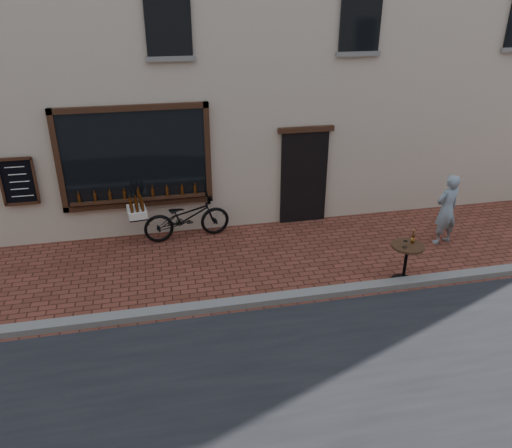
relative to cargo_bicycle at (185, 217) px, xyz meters
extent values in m
plane|color=#5A2A1D|center=(0.94, -3.11, -0.52)|extent=(90.00, 90.00, 0.00)
cube|color=slate|center=(0.94, -2.91, -0.46)|extent=(90.00, 0.25, 0.12)
cube|color=black|center=(-0.96, 0.34, 1.33)|extent=(3.00, 0.06, 2.00)
cube|color=black|center=(-0.96, 0.32, 2.39)|extent=(3.24, 0.10, 0.12)
cube|color=black|center=(-0.96, 0.32, 0.27)|extent=(3.24, 0.10, 0.12)
cube|color=black|center=(-2.52, 0.32, 1.33)|extent=(0.12, 0.10, 2.24)
cube|color=black|center=(0.60, 0.32, 1.33)|extent=(0.12, 0.10, 2.24)
cube|color=black|center=(-0.96, 0.27, 0.40)|extent=(2.90, 0.16, 0.05)
cube|color=black|center=(2.84, 0.35, 0.58)|extent=(1.10, 0.10, 2.20)
cube|color=black|center=(2.84, 0.32, 1.74)|extent=(1.30, 0.10, 0.12)
cube|color=black|center=(-3.36, 0.33, 0.98)|extent=(0.62, 0.04, 0.92)
cylinder|color=#3D1C07|center=(-2.21, 0.27, 0.52)|extent=(0.06, 0.06, 0.19)
cylinder|color=#3D1C07|center=(-1.89, 0.27, 0.52)|extent=(0.06, 0.06, 0.19)
cylinder|color=#3D1C07|center=(-1.58, 0.27, 0.52)|extent=(0.06, 0.06, 0.19)
cylinder|color=#3D1C07|center=(-1.27, 0.27, 0.52)|extent=(0.06, 0.06, 0.19)
cylinder|color=#3D1C07|center=(-0.96, 0.27, 0.52)|extent=(0.06, 0.06, 0.19)
cylinder|color=#3D1C07|center=(-0.64, 0.27, 0.52)|extent=(0.06, 0.06, 0.19)
cylinder|color=#3D1C07|center=(-0.33, 0.27, 0.52)|extent=(0.06, 0.06, 0.19)
cylinder|color=#3D1C07|center=(-0.02, 0.27, 0.52)|extent=(0.06, 0.06, 0.19)
cylinder|color=#3D1C07|center=(0.29, 0.27, 0.52)|extent=(0.06, 0.06, 0.19)
cube|color=black|center=(-0.06, 0.35, 4.08)|extent=(0.90, 0.06, 1.40)
cube|color=black|center=(3.94, 0.35, 4.08)|extent=(0.90, 0.06, 1.40)
imported|color=black|center=(0.04, 0.00, -0.01)|extent=(1.99, 0.90, 1.01)
cube|color=black|center=(-1.02, -0.12, 0.18)|extent=(0.44, 0.58, 0.03)
cube|color=silver|center=(-1.02, -0.12, 0.27)|extent=(0.45, 0.60, 0.16)
cylinder|color=#3D1C07|center=(-0.89, -0.31, 0.46)|extent=(0.06, 0.06, 0.21)
cylinder|color=#3D1C07|center=(-1.00, -0.32, 0.46)|extent=(0.06, 0.06, 0.21)
cylinder|color=#3D1C07|center=(-1.11, -0.34, 0.46)|extent=(0.06, 0.06, 0.21)
cylinder|color=#3D1C07|center=(-0.90, -0.18, 0.46)|extent=(0.06, 0.06, 0.21)
cylinder|color=#3D1C07|center=(-1.01, -0.19, 0.46)|extent=(0.06, 0.06, 0.21)
cylinder|color=#3D1C07|center=(-1.12, -0.20, 0.46)|extent=(0.06, 0.06, 0.21)
cylinder|color=#3D1C07|center=(-0.92, -0.04, 0.46)|extent=(0.06, 0.06, 0.21)
cylinder|color=#3D1C07|center=(-1.03, -0.06, 0.46)|extent=(0.06, 0.06, 0.21)
cylinder|color=#3D1C07|center=(-1.14, -0.07, 0.46)|extent=(0.06, 0.06, 0.21)
cylinder|color=#3D1C07|center=(-0.93, 0.09, 0.46)|extent=(0.06, 0.06, 0.21)
cylinder|color=black|center=(3.93, -2.76, -0.50)|extent=(0.45, 0.45, 0.03)
cylinder|color=black|center=(3.93, -2.76, -0.13)|extent=(0.06, 0.06, 0.71)
cylinder|color=black|center=(3.93, -2.76, 0.25)|extent=(0.61, 0.61, 0.04)
cylinder|color=gold|center=(4.05, -2.70, 0.36)|extent=(0.06, 0.06, 0.06)
cylinder|color=white|center=(3.82, -2.83, 0.34)|extent=(0.08, 0.08, 0.13)
imported|color=gray|center=(5.53, -1.43, 0.28)|extent=(0.65, 0.49, 1.59)
camera|label=1|loc=(-0.58, -10.21, 4.59)|focal=35.00mm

